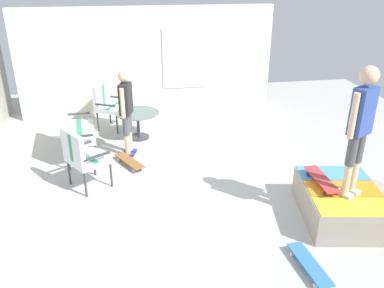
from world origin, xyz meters
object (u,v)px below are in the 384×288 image
at_px(skate_ramp, 342,203).
at_px(patio_table, 138,120).
at_px(patio_bench, 72,126).
at_px(skateboard_on_ramp, 321,179).
at_px(person_skater, 361,122).
at_px(person_watching, 126,107).
at_px(skateboard_by_bench, 129,161).
at_px(skateboard_spare, 309,264).
at_px(patio_chair_by_wall, 81,154).
at_px(patio_chair_near_house, 107,102).

relative_size(skate_ramp, patio_table, 2.09).
xyz_separation_m(patio_bench, skateboard_on_ramp, (-2.60, -3.72, -0.05)).
distance_m(patio_bench, skateboard_on_ramp, 4.54).
bearing_deg(patio_table, skateboard_on_ramp, -143.00).
relative_size(person_skater, skateboard_on_ramp, 2.22).
bearing_deg(person_watching, skateboard_by_bench, 179.19).
bearing_deg(skateboard_on_ramp, skateboard_spare, 150.44).
bearing_deg(person_watching, patio_chair_by_wall, 147.50).
xyz_separation_m(patio_bench, patio_chair_by_wall, (-1.28, -0.27, -0.00)).
distance_m(patio_bench, patio_chair_by_wall, 1.30).
distance_m(patio_chair_by_wall, person_watching, 1.44).
relative_size(patio_chair_by_wall, skateboard_spare, 1.25).
bearing_deg(skate_ramp, person_watching, 48.26).
relative_size(skate_ramp, skateboard_by_bench, 2.35).
relative_size(patio_chair_near_house, person_skater, 0.57).
height_order(patio_chair_near_house, skateboard_spare, patio_chair_near_house).
bearing_deg(patio_chair_near_house, skateboard_spare, -154.27).
bearing_deg(patio_bench, person_watching, -95.26).
bearing_deg(person_watching, patio_chair_near_house, 15.38).
distance_m(person_watching, skateboard_on_ramp, 3.71).
bearing_deg(skateboard_on_ramp, person_skater, -139.35).
height_order(skateboard_by_bench, skateboard_spare, same).
bearing_deg(person_skater, skate_ramp, -17.18).
xyz_separation_m(patio_chair_near_house, patio_table, (-0.71, -0.63, -0.21)).
height_order(skate_ramp, patio_chair_by_wall, patio_chair_by_wall).
xyz_separation_m(patio_chair_near_house, skateboard_spare, (-5.12, -2.47, -0.53)).
distance_m(patio_bench, person_watching, 1.08).
bearing_deg(patio_table, patio_chair_near_house, 41.72).
distance_m(person_skater, skateboard_spare, 1.89).
distance_m(patio_chair_by_wall, skateboard_spare, 3.77).
height_order(skate_ramp, person_watching, person_watching).
bearing_deg(person_skater, patio_table, 37.31).
bearing_deg(patio_table, patio_chair_by_wall, 153.60).
xyz_separation_m(skate_ramp, patio_chair_by_wall, (1.49, 3.74, 0.37)).
height_order(skate_ramp, patio_table, patio_table).
distance_m(person_skater, skateboard_by_bench, 4.02).
height_order(patio_chair_near_house, skateboard_by_bench, patio_chair_near_house).
xyz_separation_m(patio_chair_by_wall, person_watching, (1.18, -0.75, 0.35)).
relative_size(skate_ramp, skateboard_spare, 2.31).
bearing_deg(skateboard_spare, person_watching, 29.53).
xyz_separation_m(patio_bench, patio_chair_near_house, (1.39, -0.61, -0.00)).
xyz_separation_m(patio_chair_near_house, person_skater, (-4.29, -3.36, 0.92)).
relative_size(patio_chair_by_wall, person_watching, 0.61).
bearing_deg(patio_chair_by_wall, patio_chair_near_house, -7.36).
xyz_separation_m(patio_bench, person_skater, (-2.90, -3.97, 0.92)).
height_order(patio_chair_by_wall, skateboard_spare, patio_chair_by_wall).
xyz_separation_m(skateboard_by_bench, skateboard_on_ramp, (-2.02, -2.71, 0.48)).
xyz_separation_m(person_watching, skateboard_on_ramp, (-2.51, -2.70, -0.40)).
relative_size(person_watching, skateboard_by_bench, 2.08).
bearing_deg(skate_ramp, person_skater, 162.82).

